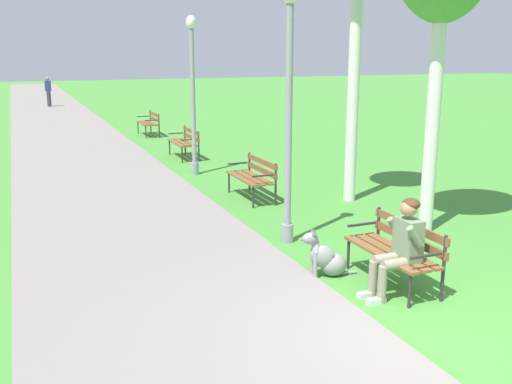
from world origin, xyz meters
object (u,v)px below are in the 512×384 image
Objects in this scene: park_bench_far at (185,140)px; person_seated_on_near_bench at (401,244)px; park_bench_near at (397,246)px; park_bench_furthest at (150,121)px; lamp_post_mid at (193,94)px; pedestrian_distant at (48,92)px; lamp_post_near at (289,114)px; dog_grey at (326,258)px; park_bench_mid at (254,174)px.

park_bench_far is 1.20× the size of person_seated_on_near_bench.
park_bench_furthest is (0.03, 14.90, 0.00)m from park_bench_near.
park_bench_far is 4.93m from park_bench_furthest.
person_seated_on_near_bench is (-0.23, -15.24, 0.17)m from park_bench_furthest.
park_bench_near is at bearing -86.74° from lamp_post_mid.
lamp_post_mid reaches higher than pedestrian_distant.
park_bench_near is 1.00× the size of park_bench_furthest.
park_bench_far is 10.32m from person_seated_on_near_bench.
park_bench_furthest is 12.93m from lamp_post_near.
park_bench_near is at bearing -84.50° from pedestrian_distant.
park_bench_mid is at bearing 80.53° from dog_grey.
lamp_post_mid is (0.14, 5.61, -0.08)m from lamp_post_near.
lamp_post_mid reaches higher than park_bench_furthest.
park_bench_mid reaches higher than dog_grey.
lamp_post_near is (0.14, 1.52, 1.80)m from dog_grey.
lamp_post_mid is at bearing 98.77° from park_bench_mid.
park_bench_furthest is (0.05, 4.93, 0.00)m from park_bench_far.
park_bench_near is 0.38× the size of lamp_post_near.
lamp_post_mid is (-0.44, 7.69, 1.47)m from park_bench_near.
park_bench_mid is at bearing -90.18° from park_bench_furthest.
lamp_post_near reaches higher than pedestrian_distant.
dog_grey is at bearing 119.80° from person_seated_on_near_bench.
park_bench_furthest is at bearing 86.31° from lamp_post_mid.
lamp_post_mid is (-0.43, 2.81, 1.47)m from park_bench_mid.
park_bench_near is 28.08m from pedestrian_distant.
park_bench_near is at bearing 58.81° from person_seated_on_near_bench.
dog_grey is 0.22× the size of lamp_post_mid.
pedestrian_distant is at bearing 96.35° from lamp_post_mid.
park_bench_far is 9.44m from dog_grey.
park_bench_furthest is (0.03, 10.02, 0.00)m from park_bench_mid.
person_seated_on_near_bench is (-0.20, -5.22, 0.17)m from park_bench_mid.
pedestrian_distant is (-2.49, 28.30, 0.16)m from person_seated_on_near_bench.
park_bench_far is at bearing 85.74° from dog_grey.
person_seated_on_near_bench reaches higher than dog_grey.
person_seated_on_near_bench is at bearing -90.88° from park_bench_furthest.
park_bench_mid is 1.20× the size of person_seated_on_near_bench.
park_bench_near is at bearing -74.36° from lamp_post_near.
park_bench_far is 1.00× the size of park_bench_furthest.
park_bench_mid is at bearing -81.23° from lamp_post_mid.
person_seated_on_near_bench is 0.33× the size of lamp_post_mid.
park_bench_far is (-0.02, 9.97, 0.00)m from park_bench_near.
park_bench_mid is 3.25m from lamp_post_near.
pedestrian_distant reaches higher than person_seated_on_near_bench.
park_bench_furthest is at bearing 89.90° from park_bench_near.
park_bench_furthest is 0.38× the size of lamp_post_near.
park_bench_near is 1.00× the size of park_bench_mid.
lamp_post_near is (-0.58, -2.80, 1.54)m from park_bench_mid.
person_seated_on_near_bench is at bearing -84.98° from pedestrian_distant.
park_bench_mid is 0.91× the size of pedestrian_distant.
pedestrian_distant is (-2.25, 20.26, -1.14)m from lamp_post_mid.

